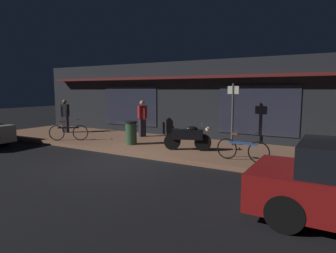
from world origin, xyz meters
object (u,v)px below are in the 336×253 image
person_photographer (65,115)px  sign_post (233,111)px  bicycle_parked (242,149)px  trash_bin (131,133)px  person_bystander (142,118)px  bicycle_extra (68,132)px  motorcycle (188,137)px

person_photographer → sign_post: size_ratio=0.70×
bicycle_parked → trash_bin: trash_bin is taller
person_bystander → trash_bin: bearing=-67.5°
bicycle_parked → person_bystander: 5.88m
person_photographer → bicycle_extra: bearing=-37.6°
motorcycle → bicycle_parked: size_ratio=0.99×
person_bystander → trash_bin: size_ratio=1.80×
motorcycle → person_photographer: person_photographer is taller
bicycle_extra → bicycle_parked: bearing=1.2°
person_photographer → sign_post: (8.41, 0.96, 0.48)m
bicycle_extra → person_photographer: 2.62m
bicycle_parked → person_photographer: bearing=171.6°
bicycle_extra → motorcycle: bearing=8.0°
bicycle_extra → sign_post: sign_post is taller
person_bystander → sign_post: sign_post is taller
person_photographer → sign_post: sign_post is taller
sign_post → trash_bin: bearing=-152.0°
motorcycle → sign_post: (1.02, 1.78, 0.86)m
person_bystander → trash_bin: (0.76, -1.83, -0.41)m
person_bystander → person_photographer: bearing=-167.4°
bicycle_parked → person_photographer: size_ratio=0.99×
person_bystander → trash_bin: person_bystander is taller
bicycle_extra → trash_bin: 2.94m
bicycle_parked → sign_post: sign_post is taller
motorcycle → person_bystander: person_bystander is taller
bicycle_parked → person_bystander: (-5.37, 2.33, 0.52)m
bicycle_parked → sign_post: (-1.10, 2.37, 1.00)m
bicycle_extra → person_bystander: bearing=49.8°
motorcycle → person_photographer: (-7.39, 0.82, 0.38)m
bicycle_parked → bicycle_extra: 7.48m
sign_post → person_bystander: bearing=-179.5°
bicycle_parked → trash_bin: size_ratio=1.78×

